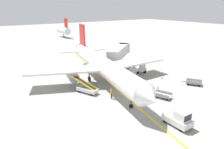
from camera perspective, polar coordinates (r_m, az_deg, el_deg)
The scene contains 15 objects.
ground_plane at distance 33.68m, azimuth 6.34°, elevation -7.23°, with size 300.00×300.00×0.00m, color gray.
taxi_line_yellow at distance 37.45m, azimuth 1.77°, elevation -4.42°, with size 0.30×80.00×0.01m, color yellow.
airliner at distance 40.72m, azimuth -2.72°, elevation 2.53°, with size 28.02×35.12×10.10m.
jet_bridge at distance 52.87m, azimuth 2.18°, elevation 6.33°, with size 11.48×10.01×4.85m.
pushback_tug at distance 28.06m, azimuth 17.61°, elevation -11.27°, with size 1.94×3.62×2.20m.
baggage_tug_near_wing at distance 47.53m, azimuth 7.85°, elevation 1.55°, with size 2.70×2.05×2.10m.
belt_loader_forward_hold at distance 36.68m, azimuth -6.79°, elevation -3.74°, with size 3.08×5.10×2.59m.
baggage_cart_loaded at distance 35.54m, azimuth 13.37°, elevation -5.41°, with size 2.44×3.80×0.94m.
baggage_cart_empty_trailing at distance 42.97m, azimuth 21.18°, elevation -2.01°, with size 2.83×3.59×0.94m.
ground_crew_marshaller at distance 33.02m, azimuth 5.92°, elevation -6.02°, with size 0.36×0.24×1.70m.
ground_crew_wing_walker at distance 34.12m, azimuth -0.15°, elevation -5.09°, with size 0.36×0.24×1.70m.
safety_cone_nose_left at distance 42.89m, azimuth -4.79°, elevation -1.18°, with size 0.36×0.36×0.44m, color orange.
safety_cone_nose_right at distance 39.27m, azimuth 12.30°, elevation -3.41°, with size 0.36×0.36×0.44m, color orange.
safety_cone_wingtip_left at distance 44.52m, azimuth 13.36°, elevation -0.89°, with size 0.36×0.36×0.44m, color orange.
distant_aircraft_mid_right at distance 103.53m, azimuth -12.94°, elevation 11.54°, with size 3.00×10.10×8.80m.
Camera 1 is at (-20.30, -22.70, 14.39)m, focal length 33.93 mm.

